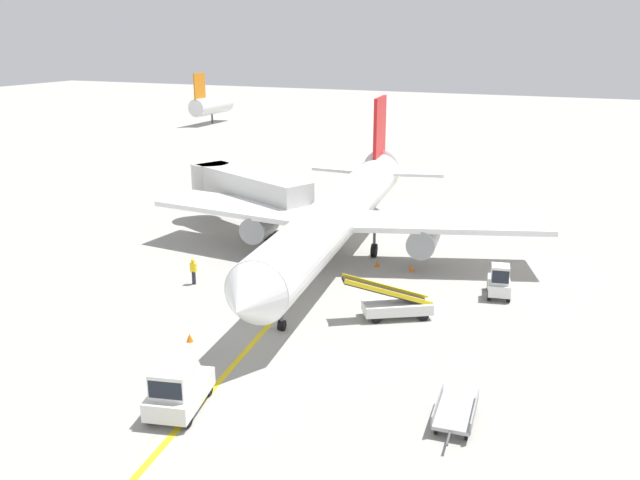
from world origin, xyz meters
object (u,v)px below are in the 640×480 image
object	(u,v)px
airliner	(339,213)
baggage_tug_near_wing	(499,282)
safety_cone_nose_right	(190,338)
pushback_tug	(178,390)
belt_loader_forward_hold	(395,304)
safety_cone_wingtip_left	(377,264)
baggage_cart_loaded	(455,413)
safety_cone_nose_left	(411,268)
ground_crew_marshaller	(193,270)
jet_bridge	(241,187)

from	to	relation	value
airliner	baggage_tug_near_wing	world-z (taller)	airliner
baggage_tug_near_wing	safety_cone_nose_right	world-z (taller)	baggage_tug_near_wing
airliner	pushback_tug	distance (m)	21.09
airliner	safety_cone_nose_right	world-z (taller)	airliner
belt_loader_forward_hold	baggage_tug_near_wing	bearing A→B (deg)	48.07
safety_cone_wingtip_left	belt_loader_forward_hold	bearing A→B (deg)	-64.97
baggage_cart_loaded	safety_cone_nose_left	world-z (taller)	baggage_cart_loaded
baggage_cart_loaded	safety_cone_nose_left	xyz separation A→B (m)	(-6.60, 17.08, -0.25)
pushback_tug	safety_cone_nose_right	world-z (taller)	pushback_tug
baggage_tug_near_wing	ground_crew_marshaller	size ratio (longest dim) A/B	1.53
safety_cone_nose_left	safety_cone_wingtip_left	distance (m)	2.41
ground_crew_marshaller	safety_cone_wingtip_left	bearing A→B (deg)	38.59
airliner	safety_cone_nose_left	xyz separation A→B (m)	(5.30, -0.21, -3.20)
jet_bridge	baggage_tug_near_wing	distance (m)	22.59
safety_cone_nose_left	safety_cone_wingtip_left	xyz separation A→B (m)	(-2.41, -0.04, 0.00)
jet_bridge	belt_loader_forward_hold	size ratio (longest dim) A/B	2.58
belt_loader_forward_hold	safety_cone_wingtip_left	size ratio (longest dim) A/B	11.24
airliner	safety_cone_nose_left	distance (m)	6.19
safety_cone_nose_right	safety_cone_wingtip_left	world-z (taller)	same
jet_bridge	baggage_cart_loaded	distance (m)	30.83
ground_crew_marshaller	pushback_tug	bearing A→B (deg)	-59.24
baggage_cart_loaded	safety_cone_nose_left	bearing A→B (deg)	111.13
baggage_cart_loaded	safety_cone_nose_right	world-z (taller)	baggage_cart_loaded
baggage_cart_loaded	ground_crew_marshaller	xyz separation A→B (m)	(-18.65, 9.35, 0.44)
jet_bridge	belt_loader_forward_hold	bearing A→B (deg)	-36.23
belt_loader_forward_hold	safety_cone_nose_right	distance (m)	11.37
jet_bridge	safety_cone_wingtip_left	world-z (taller)	jet_bridge
pushback_tug	safety_cone_nose_right	size ratio (longest dim) A/B	8.93
baggage_tug_near_wing	safety_cone_wingtip_left	size ratio (longest dim) A/B	5.90
baggage_tug_near_wing	baggage_cart_loaded	size ratio (longest dim) A/B	0.68
airliner	baggage_tug_near_wing	bearing A→B (deg)	-12.70
airliner	safety_cone_nose_right	distance (m)	15.61
pushback_tug	baggage_cart_loaded	distance (m)	11.52
pushback_tug	safety_cone_nose_right	bearing A→B (deg)	119.63
safety_cone_nose_left	airliner	bearing A→B (deg)	177.78
jet_bridge	belt_loader_forward_hold	world-z (taller)	jet_bridge
baggage_cart_loaded	ground_crew_marshaller	bearing A→B (deg)	153.38
airliner	safety_cone_nose_left	size ratio (longest dim) A/B	80.30
baggage_cart_loaded	pushback_tug	bearing A→B (deg)	-161.57
jet_bridge	safety_cone_wingtip_left	xyz separation A→B (m)	(12.94, -4.40, -3.32)
safety_cone_wingtip_left	airliner	bearing A→B (deg)	175.21
jet_bridge	baggage_cart_loaded	xyz separation A→B (m)	(21.94, -21.44, -3.07)
ground_crew_marshaller	safety_cone_wingtip_left	world-z (taller)	ground_crew_marshaller
belt_loader_forward_hold	ground_crew_marshaller	bearing A→B (deg)	179.86
airliner	ground_crew_marshaller	distance (m)	10.72
belt_loader_forward_hold	baggage_cart_loaded	bearing A→B (deg)	-59.91
safety_cone_nose_right	safety_cone_wingtip_left	size ratio (longest dim) A/B	1.00
baggage_tug_near_wing	pushback_tug	bearing A→B (deg)	-119.48
jet_bridge	ground_crew_marshaller	xyz separation A→B (m)	(3.29, -12.09, -2.63)
pushback_tug	baggage_cart_loaded	bearing A→B (deg)	18.43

